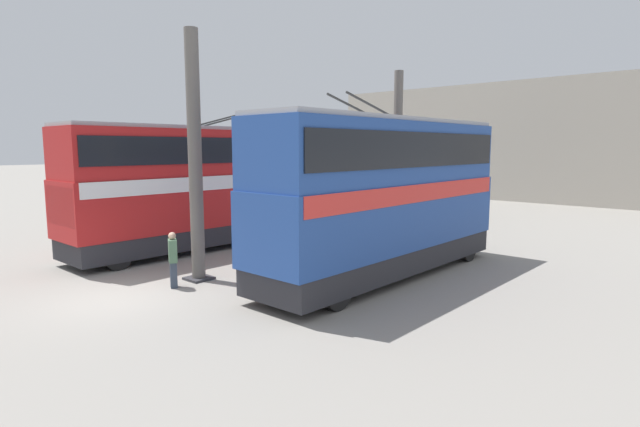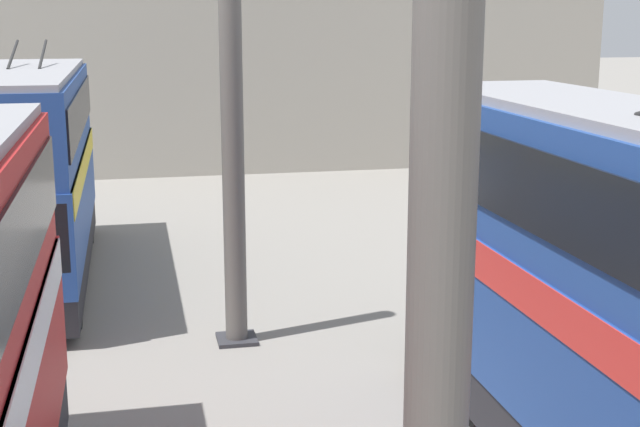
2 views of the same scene
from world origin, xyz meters
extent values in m
cube|color=#A8A093|center=(33.24, 0.00, 4.69)|extent=(0.50, 36.00, 9.38)
cylinder|color=#605B56|center=(2.81, 0.00, 3.94)|extent=(0.43, 0.43, 7.87)
cylinder|color=#605B56|center=(14.34, 0.00, 3.94)|extent=(0.43, 0.43, 7.87)
cube|color=#333338|center=(14.34, 0.00, 0.04)|extent=(0.77, 0.77, 0.08)
cylinder|color=black|center=(11.13, -5.29, 0.49)|extent=(0.97, 0.30, 0.97)
cylinder|color=black|center=(11.13, -3.19, 0.49)|extent=(0.97, 0.30, 0.97)
cube|color=#234793|center=(7.19, -4.24, 2.08)|extent=(10.68, 2.50, 2.09)
cube|color=red|center=(7.19, -4.24, 2.85)|extent=(10.36, 2.54, 0.55)
cube|color=black|center=(12.47, -4.24, 2.29)|extent=(0.12, 2.30, 1.34)
cylinder|color=black|center=(15.74, 3.19, 0.47)|extent=(0.94, 0.30, 0.94)
cylinder|color=black|center=(22.93, 3.19, 0.47)|extent=(0.94, 0.30, 0.94)
cylinder|color=black|center=(22.93, 5.29, 0.47)|extent=(0.94, 0.30, 0.94)
cube|color=#28282D|center=(19.43, 4.24, 0.64)|extent=(9.98, 2.45, 0.76)
cube|color=#234793|center=(19.43, 4.24, 2.06)|extent=(10.18, 2.50, 2.08)
cube|color=yellow|center=(19.43, 4.24, 2.82)|extent=(9.88, 2.54, 0.55)
cube|color=#234793|center=(19.43, 4.24, 4.02)|extent=(10.08, 2.42, 1.86)
cube|color=black|center=(19.43, 4.24, 4.12)|extent=(9.78, 2.51, 1.02)
cube|color=#9E9EA3|center=(19.43, 4.24, 5.02)|extent=(9.98, 2.25, 0.14)
cube|color=black|center=(14.40, 4.24, 2.26)|extent=(0.12, 2.30, 1.33)
cylinder|color=#282828|center=(20.71, 3.89, 5.38)|extent=(2.35, 0.07, 0.65)
cylinder|color=#282828|center=(20.71, 4.59, 5.38)|extent=(2.35, 0.07, 0.65)
camera|label=1|loc=(-6.30, -13.45, 4.27)|focal=28.00mm
camera|label=2|loc=(-2.33, 1.88, 6.34)|focal=50.00mm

